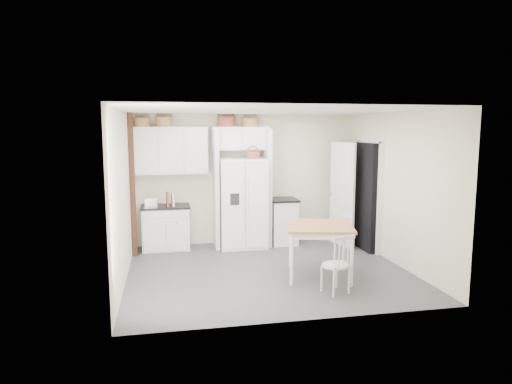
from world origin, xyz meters
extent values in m
plane|color=#38383B|center=(0.00, 0.00, 0.00)|extent=(4.50, 4.50, 0.00)
plane|color=white|center=(0.00, 0.00, 2.60)|extent=(4.50, 4.50, 0.00)
plane|color=beige|center=(0.00, 2.00, 1.30)|extent=(4.50, 0.00, 4.50)
plane|color=beige|center=(-2.25, 0.00, 1.30)|extent=(0.00, 4.00, 4.00)
plane|color=beige|center=(2.25, 0.00, 1.30)|extent=(0.00, 4.00, 4.00)
cube|color=white|center=(-0.15, 1.62, 0.87)|extent=(0.90, 0.73, 1.74)
cube|color=silver|center=(-1.63, 1.70, 0.41)|extent=(0.88, 0.56, 0.82)
cube|color=silver|center=(0.70, 1.70, 0.44)|extent=(0.50, 0.60, 0.88)
cube|color=#9A623C|center=(0.73, -0.44, 0.42)|extent=(1.22, 1.22, 0.83)
cube|color=silver|center=(0.72, -1.17, 0.40)|extent=(0.49, 0.47, 0.80)
cube|color=black|center=(-1.63, 1.70, 0.84)|extent=(0.92, 0.59, 0.04)
cube|color=black|center=(0.70, 1.70, 0.90)|extent=(0.54, 0.64, 0.04)
cube|color=silver|center=(-1.90, 1.69, 0.93)|extent=(0.24, 0.15, 0.16)
cube|color=#A42730|center=(-1.59, 1.62, 0.99)|extent=(0.06, 0.18, 0.27)
cube|color=beige|center=(-1.49, 1.62, 0.98)|extent=(0.07, 0.16, 0.24)
cylinder|color=#935839|center=(-2.01, 1.83, 2.43)|extent=(0.29, 0.29, 0.16)
cylinder|color=#935839|center=(-1.62, 1.83, 2.44)|extent=(0.31, 0.31, 0.18)
cylinder|color=maroon|center=(-0.43, 1.83, 2.45)|extent=(0.34, 0.34, 0.19)
cylinder|color=#935839|center=(0.04, 1.83, 2.44)|extent=(0.31, 0.31, 0.18)
cylinder|color=maroon|center=(0.04, 1.52, 1.81)|extent=(0.25, 0.25, 0.13)
cube|color=silver|center=(-1.50, 1.83, 1.90)|extent=(1.40, 0.34, 0.90)
cube|color=silver|center=(-0.15, 1.83, 2.12)|extent=(1.12, 0.34, 0.45)
cube|color=silver|center=(-0.66, 1.70, 1.15)|extent=(0.08, 0.60, 2.30)
cube|color=silver|center=(0.36, 1.70, 1.15)|extent=(0.08, 0.60, 2.30)
cube|color=black|center=(-2.20, 1.35, 1.30)|extent=(0.09, 0.09, 2.60)
cube|color=black|center=(2.16, 1.00, 1.02)|extent=(0.18, 0.85, 2.05)
cube|color=white|center=(1.80, 1.33, 1.02)|extent=(0.21, 0.79, 2.05)
camera|label=1|loc=(-1.60, -7.07, 2.32)|focal=32.00mm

